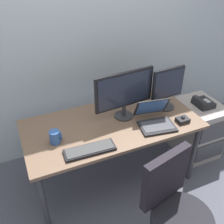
{
  "coord_description": "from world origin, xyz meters",
  "views": [
    {
      "loc": [
        -0.77,
        -1.75,
        2.1
      ],
      "look_at": [
        0.0,
        0.0,
        0.83
      ],
      "focal_mm": 41.47,
      "sensor_mm": 36.0,
      "label": 1
    }
  ],
  "objects_px": {
    "keyboard": "(90,150)",
    "coffee_mug": "(55,137)",
    "file_cabinet": "(197,128)",
    "desk_phone": "(203,103)",
    "office_chair": "(174,217)",
    "monitor_main": "(124,92)",
    "trackball_mouse": "(183,120)",
    "monitor_side": "(168,87)",
    "laptop": "(155,119)"
  },
  "relations": [
    {
      "from": "keyboard",
      "to": "coffee_mug",
      "type": "height_order",
      "value": "coffee_mug"
    },
    {
      "from": "file_cabinet",
      "to": "desk_phone",
      "type": "bearing_deg",
      "value": -116.78
    },
    {
      "from": "file_cabinet",
      "to": "desk_phone",
      "type": "distance_m",
      "value": 0.35
    },
    {
      "from": "coffee_mug",
      "to": "file_cabinet",
      "type": "bearing_deg",
      "value": 2.7
    },
    {
      "from": "desk_phone",
      "to": "file_cabinet",
      "type": "bearing_deg",
      "value": 63.22
    },
    {
      "from": "office_chair",
      "to": "monitor_main",
      "type": "height_order",
      "value": "monitor_main"
    },
    {
      "from": "monitor_main",
      "to": "trackball_mouse",
      "type": "bearing_deg",
      "value": -33.05
    },
    {
      "from": "office_chair",
      "to": "monitor_main",
      "type": "distance_m",
      "value": 1.09
    },
    {
      "from": "office_chair",
      "to": "coffee_mug",
      "type": "height_order",
      "value": "office_chair"
    },
    {
      "from": "desk_phone",
      "to": "office_chair",
      "type": "xyz_separation_m",
      "value": [
        -0.94,
        -0.89,
        -0.24
      ]
    },
    {
      "from": "file_cabinet",
      "to": "desk_phone",
      "type": "xyz_separation_m",
      "value": [
        -0.01,
        -0.02,
        0.35
      ]
    },
    {
      "from": "desk_phone",
      "to": "coffee_mug",
      "type": "height_order",
      "value": "coffee_mug"
    },
    {
      "from": "monitor_side",
      "to": "keyboard",
      "type": "distance_m",
      "value": 0.98
    },
    {
      "from": "laptop",
      "to": "trackball_mouse",
      "type": "height_order",
      "value": "laptop"
    },
    {
      "from": "laptop",
      "to": "coffee_mug",
      "type": "bearing_deg",
      "value": 173.38
    },
    {
      "from": "desk_phone",
      "to": "monitor_side",
      "type": "bearing_deg",
      "value": 175.5
    },
    {
      "from": "desk_phone",
      "to": "trackball_mouse",
      "type": "xyz_separation_m",
      "value": [
        -0.45,
        -0.24,
        0.07
      ]
    },
    {
      "from": "trackball_mouse",
      "to": "coffee_mug",
      "type": "bearing_deg",
      "value": 170.96
    },
    {
      "from": "monitor_main",
      "to": "monitor_side",
      "type": "distance_m",
      "value": 0.45
    },
    {
      "from": "office_chair",
      "to": "keyboard",
      "type": "bearing_deg",
      "value": 124.38
    },
    {
      "from": "monitor_main",
      "to": "laptop",
      "type": "bearing_deg",
      "value": -46.76
    },
    {
      "from": "monitor_side",
      "to": "trackball_mouse",
      "type": "bearing_deg",
      "value": -88.45
    },
    {
      "from": "office_chair",
      "to": "file_cabinet",
      "type": "bearing_deg",
      "value": 43.42
    },
    {
      "from": "file_cabinet",
      "to": "office_chair",
      "type": "distance_m",
      "value": 1.32
    },
    {
      "from": "file_cabinet",
      "to": "keyboard",
      "type": "distance_m",
      "value": 1.46
    },
    {
      "from": "keyboard",
      "to": "trackball_mouse",
      "type": "bearing_deg",
      "value": 2.11
    },
    {
      "from": "desk_phone",
      "to": "laptop",
      "type": "bearing_deg",
      "value": -167.06
    },
    {
      "from": "office_chair",
      "to": "trackball_mouse",
      "type": "xyz_separation_m",
      "value": [
        0.49,
        0.65,
        0.31
      ]
    },
    {
      "from": "file_cabinet",
      "to": "keyboard",
      "type": "height_order",
      "value": "keyboard"
    },
    {
      "from": "monitor_side",
      "to": "laptop",
      "type": "height_order",
      "value": "monitor_side"
    },
    {
      "from": "keyboard",
      "to": "coffee_mug",
      "type": "bearing_deg",
      "value": 135.85
    },
    {
      "from": "monitor_side",
      "to": "trackball_mouse",
      "type": "distance_m",
      "value": 0.34
    },
    {
      "from": "monitor_main",
      "to": "trackball_mouse",
      "type": "relative_size",
      "value": 5.27
    },
    {
      "from": "desk_phone",
      "to": "office_chair",
      "type": "bearing_deg",
      "value": -136.86
    },
    {
      "from": "desk_phone",
      "to": "laptop",
      "type": "distance_m",
      "value": 0.73
    },
    {
      "from": "trackball_mouse",
      "to": "file_cabinet",
      "type": "bearing_deg",
      "value": 29.02
    },
    {
      "from": "keyboard",
      "to": "laptop",
      "type": "bearing_deg",
      "value": 9.53
    },
    {
      "from": "office_chair",
      "to": "trackball_mouse",
      "type": "bearing_deg",
      "value": 52.67
    },
    {
      "from": "monitor_side",
      "to": "laptop",
      "type": "xyz_separation_m",
      "value": [
        -0.24,
        -0.2,
        -0.18
      ]
    },
    {
      "from": "monitor_side",
      "to": "keyboard",
      "type": "height_order",
      "value": "monitor_side"
    },
    {
      "from": "monitor_main",
      "to": "keyboard",
      "type": "xyz_separation_m",
      "value": [
        -0.46,
        -0.33,
        -0.25
      ]
    },
    {
      "from": "coffee_mug",
      "to": "trackball_mouse",
      "type": "bearing_deg",
      "value": -9.04
    },
    {
      "from": "monitor_side",
      "to": "trackball_mouse",
      "type": "height_order",
      "value": "monitor_side"
    },
    {
      "from": "office_chair",
      "to": "trackball_mouse",
      "type": "relative_size",
      "value": 8.47
    },
    {
      "from": "office_chair",
      "to": "laptop",
      "type": "xyz_separation_m",
      "value": [
        0.24,
        0.72,
        0.34
      ]
    },
    {
      "from": "desk_phone",
      "to": "trackball_mouse",
      "type": "bearing_deg",
      "value": -152.14
    },
    {
      "from": "desk_phone",
      "to": "monitor_side",
      "type": "height_order",
      "value": "monitor_side"
    },
    {
      "from": "desk_phone",
      "to": "monitor_main",
      "type": "height_order",
      "value": "monitor_main"
    },
    {
      "from": "file_cabinet",
      "to": "monitor_main",
      "type": "xyz_separation_m",
      "value": [
        -0.92,
        0.04,
        0.66
      ]
    },
    {
      "from": "office_chair",
      "to": "coffee_mug",
      "type": "xyz_separation_m",
      "value": [
        -0.64,
        0.83,
        0.34
      ]
    }
  ]
}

